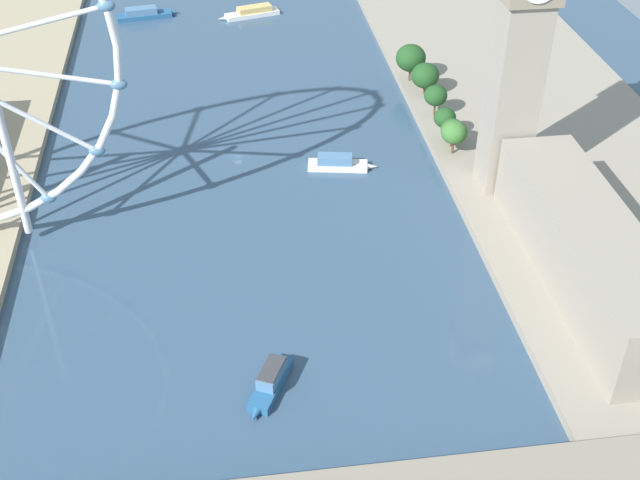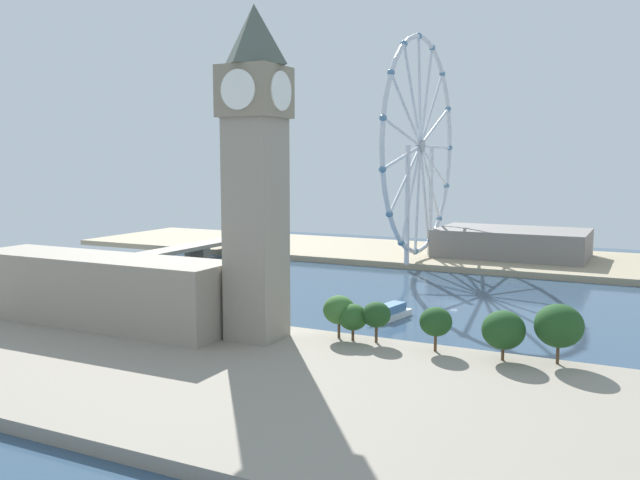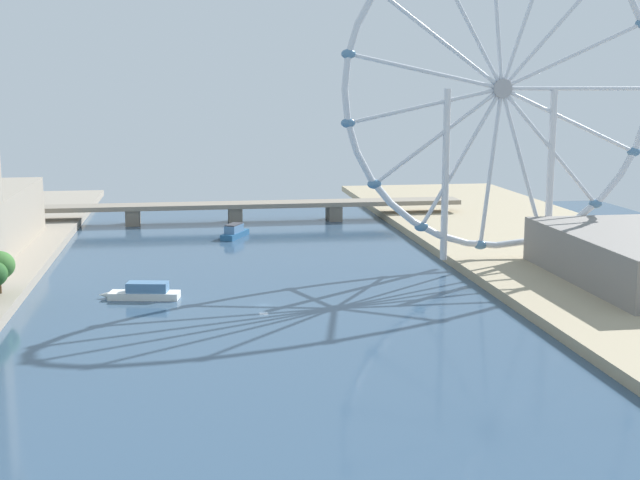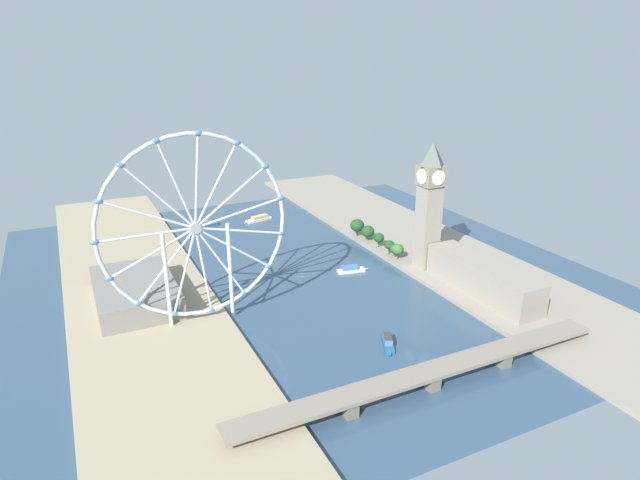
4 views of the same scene
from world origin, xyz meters
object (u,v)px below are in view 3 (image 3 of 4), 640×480
Objects in this scene: ferris_wheel at (502,91)px; river_bridge at (235,207)px; tour_boat_2 at (144,292)px; tour_boat_1 at (235,232)px.

ferris_wheel reaches higher than river_bridge.
ferris_wheel is 133.95m from tour_boat_2.
tour_boat_2 is (-31.74, -99.27, -0.27)m from tour_boat_1.
river_bridge is (-83.54, 110.45, -52.78)m from ferris_wheel.
river_bridge is at bearing 22.63° from tour_boat_1.
tour_boat_1 is (-85.69, 70.68, -57.47)m from ferris_wheel.
river_bridge is at bearing 127.10° from ferris_wheel.
ferris_wheel is 4.62× the size of tour_boat_2.
river_bridge is 40.11m from tour_boat_1.
river_bridge is 8.63× the size of tour_boat_2.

